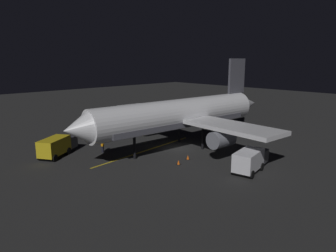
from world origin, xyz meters
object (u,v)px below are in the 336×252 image
ground_crew_worker (102,146)px  traffic_cone_near_right (179,162)px  catering_truck (250,160)px  baggage_truck (57,146)px  traffic_cone_near_left (188,157)px  airliner (182,115)px

ground_crew_worker → traffic_cone_near_right: bearing=-160.2°
catering_truck → traffic_cone_near_right: bearing=30.8°
baggage_truck → traffic_cone_near_left: size_ratio=11.58×
airliner → baggage_truck: airliner is taller
airliner → traffic_cone_near_right: 8.49m
airliner → traffic_cone_near_left: bearing=142.7°
baggage_truck → traffic_cone_near_left: bearing=-138.9°
airliner → traffic_cone_near_right: (-4.76, 5.45, -4.44)m
traffic_cone_near_right → ground_crew_worker: bearing=19.8°
ground_crew_worker → traffic_cone_near_right: ground_crew_worker is taller
baggage_truck → traffic_cone_near_right: (-13.19, -8.85, -1.03)m
traffic_cone_near_right → traffic_cone_near_left: bearing=-76.6°
airliner → traffic_cone_near_right: airliner is taller
catering_truck → ground_crew_worker: size_ratio=3.65×
airliner → ground_crew_worker: 11.53m
baggage_truck → traffic_cone_near_left: 16.85m
baggage_truck → traffic_cone_near_right: baggage_truck is taller
baggage_truck → ground_crew_worker: bearing=-117.8°
catering_truck → traffic_cone_near_left: size_ratio=11.55×
baggage_truck → ground_crew_worker: 5.73m
baggage_truck → catering_truck: size_ratio=1.00×
ground_crew_worker → traffic_cone_near_right: (-10.53, -3.79, -0.64)m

